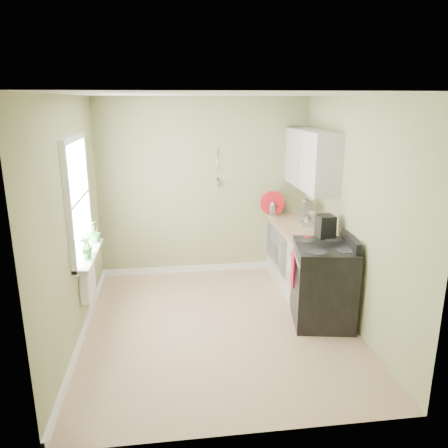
{
  "coord_description": "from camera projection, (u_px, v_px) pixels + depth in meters",
  "views": [
    {
      "loc": [
        -0.56,
        -4.72,
        2.64
      ],
      "look_at": [
        0.14,
        0.55,
        1.13
      ],
      "focal_mm": 35.0,
      "sensor_mm": 36.0,
      "label": 1
    }
  ],
  "objects": [
    {
      "name": "plant_a",
      "position": [
        85.0,
        248.0,
        4.89
      ],
      "size": [
        0.16,
        0.18,
        0.28
      ],
      "primitive_type": "imported",
      "rotation": [
        0.0,
        0.0,
        1.1
      ],
      "color": "#32732D",
      "rests_on": "window_sill"
    },
    {
      "name": "plant_c",
      "position": [
        94.0,
        231.0,
        5.52
      ],
      "size": [
        0.2,
        0.2,
        0.29
      ],
      "primitive_type": "imported",
      "rotation": [
        0.0,
        0.0,
        4.44
      ],
      "color": "#32732D",
      "rests_on": "window_sill"
    },
    {
      "name": "radiator",
      "position": [
        88.0,
        282.0,
        5.19
      ],
      "size": [
        0.12,
        0.5,
        0.35
      ],
      "primitive_type": "cube",
      "color": "white",
      "rests_on": "wall_left"
    },
    {
      "name": "coffee_maker",
      "position": [
        325.0,
        230.0,
        5.46
      ],
      "size": [
        0.21,
        0.23,
        0.35
      ],
      "color": "black",
      "rests_on": "countertop"
    },
    {
      "name": "stove",
      "position": [
        323.0,
        283.0,
        5.3
      ],
      "size": [
        0.83,
        0.91,
        1.11
      ],
      "color": "black",
      "rests_on": "floor"
    },
    {
      "name": "wall_right",
      "position": [
        354.0,
        214.0,
        5.13
      ],
      "size": [
        0.02,
        3.6,
        2.7
      ],
      "primitive_type": "cube",
      "color": "#939666",
      "rests_on": "floor"
    },
    {
      "name": "plant_b",
      "position": [
        86.0,
        245.0,
        4.96
      ],
      "size": [
        0.15,
        0.18,
        0.3
      ],
      "primitive_type": "imported",
      "rotation": [
        0.0,
        0.0,
        1.69
      ],
      "color": "#32732D",
      "rests_on": "window_sill"
    },
    {
      "name": "window_sill",
      "position": [
        89.0,
        255.0,
        5.15
      ],
      "size": [
        0.18,
        1.14,
        0.04
      ],
      "primitive_type": "cube",
      "color": "white",
      "rests_on": "wall_left"
    },
    {
      "name": "wall_left",
      "position": [
        71.0,
        224.0,
        4.73
      ],
      "size": [
        0.02,
        3.6,
        2.7
      ],
      "primitive_type": "cube",
      "color": "#939666",
      "rests_on": "floor"
    },
    {
      "name": "countertop",
      "position": [
        301.0,
        229.0,
        6.17
      ],
      "size": [
        0.64,
        1.6,
        0.04
      ],
      "primitive_type": "cube",
      "color": "tan",
      "rests_on": "base_cabinets"
    },
    {
      "name": "upper_cabinets",
      "position": [
        311.0,
        160.0,
        6.02
      ],
      "size": [
        0.35,
        1.4,
        0.8
      ],
      "primitive_type": "cube",
      "color": "silver",
      "rests_on": "wall_right"
    },
    {
      "name": "kettle",
      "position": [
        272.0,
        208.0,
        6.79
      ],
      "size": [
        0.21,
        0.12,
        0.21
      ],
      "color": "silver",
      "rests_on": "countertop"
    },
    {
      "name": "jar",
      "position": [
        308.0,
        240.0,
        5.47
      ],
      "size": [
        0.08,
        0.08,
        0.09
      ],
      "color": "beige",
      "rests_on": "countertop"
    },
    {
      "name": "wall_utensils",
      "position": [
        218.0,
        174.0,
        6.59
      ],
      "size": [
        0.02,
        0.14,
        0.58
      ],
      "color": "tan",
      "rests_on": "wall_back"
    },
    {
      "name": "floor",
      "position": [
        219.0,
        326.0,
        5.3
      ],
      "size": [
        3.2,
        3.6,
        0.02
      ],
      "primitive_type": "cube",
      "color": "#A47B5B",
      "rests_on": "ground"
    },
    {
      "name": "base_cabinets",
      "position": [
        300.0,
        259.0,
        6.3
      ],
      "size": [
        0.6,
        1.6,
        0.87
      ],
      "primitive_type": "cube",
      "color": "silver",
      "rests_on": "floor"
    },
    {
      "name": "wall_back",
      "position": [
        204.0,
        188.0,
        6.66
      ],
      "size": [
        3.2,
        0.02,
        2.7
      ],
      "primitive_type": "cube",
      "color": "#939666",
      "rests_on": "floor"
    },
    {
      "name": "stand_mixer",
      "position": [
        308.0,
        214.0,
        6.23
      ],
      "size": [
        0.26,
        0.34,
        0.37
      ],
      "color": "#B2B2B7",
      "rests_on": "countertop"
    },
    {
      "name": "window",
      "position": [
        77.0,
        200.0,
        4.96
      ],
      "size": [
        0.06,
        1.14,
        1.44
      ],
      "color": "white",
      "rests_on": "wall_left"
    },
    {
      "name": "red_tray",
      "position": [
        272.0,
        203.0,
        6.77
      ],
      "size": [
        0.38,
        0.1,
        0.38
      ],
      "primitive_type": "cylinder",
      "rotation": [
        1.45,
        0.0,
        -0.1
      ],
      "color": "#A51118",
      "rests_on": "countertop"
    },
    {
      "name": "ceiling",
      "position": [
        218.0,
        93.0,
        4.56
      ],
      "size": [
        3.2,
        3.6,
        0.02
      ],
      "primitive_type": "cube",
      "color": "white",
      "rests_on": "wall_back"
    }
  ]
}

